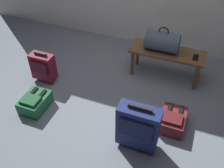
{
  "coord_description": "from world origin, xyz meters",
  "views": [
    {
      "loc": [
        0.91,
        -2.13,
        2.31
      ],
      "look_at": [
        0.04,
        0.08,
        0.25
      ],
      "focal_mm": 40.78,
      "sensor_mm": 36.0,
      "label": 1
    }
  ],
  "objects_px": {
    "backpack_green": "(35,102)",
    "backpack_maroon": "(172,120)",
    "cell_phone": "(196,57)",
    "bench": "(167,55)",
    "duffel_bag_slate": "(162,41)",
    "suitcase_upright_navy": "(138,127)",
    "suitcase_small_burgundy": "(43,66)"
  },
  "relations": [
    {
      "from": "backpack_green",
      "to": "backpack_maroon",
      "type": "relative_size",
      "value": 1.0
    },
    {
      "from": "backpack_green",
      "to": "suitcase_upright_navy",
      "type": "bearing_deg",
      "value": -3.46
    },
    {
      "from": "suitcase_upright_navy",
      "to": "backpack_maroon",
      "type": "bearing_deg",
      "value": 53.7
    },
    {
      "from": "duffel_bag_slate",
      "to": "suitcase_small_burgundy",
      "type": "xyz_separation_m",
      "value": [
        -1.44,
        -0.71,
        -0.31
      ]
    },
    {
      "from": "backpack_maroon",
      "to": "backpack_green",
      "type": "bearing_deg",
      "value": -168.63
    },
    {
      "from": "backpack_maroon",
      "to": "bench",
      "type": "bearing_deg",
      "value": 108.2
    },
    {
      "from": "suitcase_upright_navy",
      "to": "backpack_maroon",
      "type": "height_order",
      "value": "suitcase_upright_navy"
    },
    {
      "from": "bench",
      "to": "suitcase_upright_navy",
      "type": "distance_m",
      "value": 1.29
    },
    {
      "from": "duffel_bag_slate",
      "to": "suitcase_small_burgundy",
      "type": "height_order",
      "value": "duffel_bag_slate"
    },
    {
      "from": "duffel_bag_slate",
      "to": "suitcase_upright_navy",
      "type": "distance_m",
      "value": 1.32
    },
    {
      "from": "suitcase_upright_navy",
      "to": "suitcase_small_burgundy",
      "type": "distance_m",
      "value": 1.63
    },
    {
      "from": "backpack_maroon",
      "to": "suitcase_upright_navy",
      "type": "bearing_deg",
      "value": -126.3
    },
    {
      "from": "suitcase_upright_navy",
      "to": "cell_phone",
      "type": "bearing_deg",
      "value": 73.31
    },
    {
      "from": "backpack_green",
      "to": "bench",
      "type": "bearing_deg",
      "value": 42.04
    },
    {
      "from": "suitcase_upright_navy",
      "to": "backpack_green",
      "type": "relative_size",
      "value": 1.56
    },
    {
      "from": "duffel_bag_slate",
      "to": "backpack_green",
      "type": "height_order",
      "value": "duffel_bag_slate"
    },
    {
      "from": "bench",
      "to": "backpack_green",
      "type": "distance_m",
      "value": 1.83
    },
    {
      "from": "duffel_bag_slate",
      "to": "suitcase_small_burgundy",
      "type": "bearing_deg",
      "value": -153.88
    },
    {
      "from": "duffel_bag_slate",
      "to": "backpack_maroon",
      "type": "distance_m",
      "value": 1.07
    },
    {
      "from": "bench",
      "to": "backpack_green",
      "type": "height_order",
      "value": "bench"
    },
    {
      "from": "bench",
      "to": "duffel_bag_slate",
      "type": "distance_m",
      "value": 0.22
    },
    {
      "from": "bench",
      "to": "suitcase_upright_navy",
      "type": "bearing_deg",
      "value": -90.46
    },
    {
      "from": "suitcase_small_burgundy",
      "to": "backpack_maroon",
      "type": "bearing_deg",
      "value": -5.57
    },
    {
      "from": "backpack_maroon",
      "to": "suitcase_small_burgundy",
      "type": "bearing_deg",
      "value": 174.43
    },
    {
      "from": "duffel_bag_slate",
      "to": "backpack_green",
      "type": "relative_size",
      "value": 1.16
    },
    {
      "from": "suitcase_upright_navy",
      "to": "backpack_maroon",
      "type": "distance_m",
      "value": 0.55
    },
    {
      "from": "duffel_bag_slate",
      "to": "suitcase_upright_navy",
      "type": "bearing_deg",
      "value": -86.55
    },
    {
      "from": "backpack_green",
      "to": "backpack_maroon",
      "type": "bearing_deg",
      "value": 11.37
    },
    {
      "from": "cell_phone",
      "to": "suitcase_upright_navy",
      "type": "height_order",
      "value": "suitcase_upright_navy"
    },
    {
      "from": "cell_phone",
      "to": "backpack_green",
      "type": "bearing_deg",
      "value": -145.27
    },
    {
      "from": "duffel_bag_slate",
      "to": "backpack_green",
      "type": "xyz_separation_m",
      "value": [
        -1.26,
        -1.21,
        -0.46
      ]
    },
    {
      "from": "suitcase_upright_navy",
      "to": "backpack_green",
      "type": "distance_m",
      "value": 1.35
    }
  ]
}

